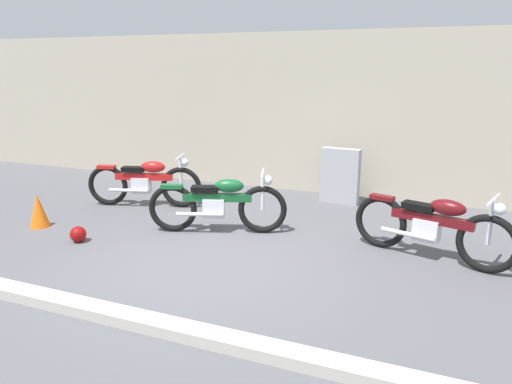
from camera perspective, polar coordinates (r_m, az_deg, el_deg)
name	(u,v)px	position (r m, az deg, el deg)	size (l,w,h in m)	color
ground_plane	(208,263)	(6.41, -5.83, -8.52)	(40.00, 40.00, 0.00)	#56565B
building_wall	(301,113)	(9.85, 5.51, 9.48)	(18.00, 0.30, 3.22)	#B2A893
curb_strip	(132,319)	(5.12, -14.83, -14.65)	(18.00, 0.24, 0.12)	#B7B2A8
stone_marker	(340,176)	(9.09, 10.16, 1.94)	(0.74, 0.20, 1.06)	#9E9EA3
helmet	(78,234)	(7.54, -20.78, -4.81)	(0.24, 0.24, 0.24)	maroon
traffic_cone	(38,210)	(8.44, -24.89, -2.05)	(0.32, 0.32, 0.55)	orange
motorcycle_red	(145,182)	(8.98, -13.33, 1.22)	(2.11, 0.84, 0.97)	black
motorcycle_maroon	(432,226)	(6.75, 20.62, -3.89)	(2.14, 0.85, 0.99)	black
motorcycle_green	(219,204)	(7.37, -4.57, -1.40)	(2.09, 0.93, 0.98)	black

